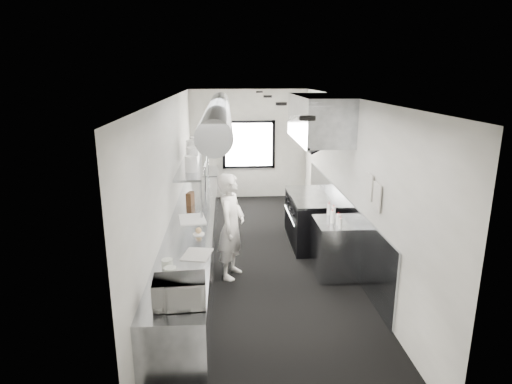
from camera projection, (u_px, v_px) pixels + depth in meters
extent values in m
cube|color=black|center=(261.00, 258.00, 7.74)|extent=(3.00, 8.00, 0.01)
cube|color=silver|center=(261.00, 98.00, 6.99)|extent=(3.00, 8.00, 0.01)
cube|color=silver|center=(249.00, 144.00, 11.21)|extent=(3.00, 0.02, 2.80)
cube|color=silver|center=(300.00, 301.00, 3.52)|extent=(3.00, 0.02, 2.80)
cube|color=silver|center=(172.00, 183.00, 7.27)|extent=(0.02, 8.00, 2.80)
cube|color=silver|center=(348.00, 180.00, 7.46)|extent=(0.02, 8.00, 2.80)
cube|color=gray|center=(340.00, 221.00, 7.98)|extent=(0.03, 5.50, 1.10)
cylinder|color=#979CA0|center=(219.00, 112.00, 7.40)|extent=(0.40, 6.40, 0.40)
cube|color=white|center=(249.00, 145.00, 11.18)|extent=(1.20, 0.03, 1.10)
cube|color=black|center=(249.00, 122.00, 11.04)|extent=(1.36, 0.03, 0.08)
cube|color=black|center=(249.00, 166.00, 11.35)|extent=(1.36, 0.03, 0.08)
cube|color=black|center=(224.00, 145.00, 11.15)|extent=(0.08, 0.03, 1.25)
cube|color=black|center=(273.00, 144.00, 11.24)|extent=(0.08, 0.03, 1.25)
cube|color=gray|center=(319.00, 118.00, 7.85)|extent=(0.80, 2.20, 0.80)
cube|color=gray|center=(297.00, 140.00, 7.93)|extent=(0.05, 2.20, 0.05)
cube|color=black|center=(314.00, 137.00, 7.93)|extent=(0.50, 2.10, 0.28)
cube|color=gray|center=(193.00, 247.00, 7.06)|extent=(0.70, 6.00, 0.90)
cube|color=gray|center=(194.00, 162.00, 8.21)|extent=(0.45, 3.00, 0.04)
cylinder|color=gray|center=(201.00, 200.00, 6.96)|extent=(0.04, 0.04, 0.66)
cylinder|color=gray|center=(205.00, 179.00, 8.31)|extent=(0.04, 0.04, 0.66)
cylinder|color=gray|center=(208.00, 164.00, 9.66)|extent=(0.04, 0.04, 0.66)
cube|color=black|center=(312.00, 220.00, 8.36)|extent=(0.85, 1.60, 0.90)
cube|color=gray|center=(313.00, 197.00, 8.24)|extent=(0.85, 1.60, 0.04)
cube|color=gray|center=(291.00, 220.00, 8.33)|extent=(0.03, 1.55, 0.80)
cylinder|color=gray|center=(290.00, 216.00, 8.30)|extent=(0.03, 1.30, 0.03)
cube|color=gray|center=(335.00, 248.00, 7.02)|extent=(0.65, 0.80, 0.90)
cube|color=gray|center=(204.00, 189.00, 10.62)|extent=(0.70, 1.20, 0.90)
cube|color=beige|center=(369.00, 187.00, 6.26)|extent=(0.02, 0.28, 0.38)
cube|color=beige|center=(377.00, 197.00, 5.93)|extent=(0.02, 0.28, 0.38)
imported|color=silver|center=(231.00, 226.00, 6.85)|extent=(0.60, 0.72, 1.70)
imported|color=silver|center=(179.00, 292.00, 4.39)|extent=(0.51, 0.40, 0.29)
cylinder|color=beige|center=(170.00, 272.00, 5.05)|extent=(0.17, 0.17, 0.10)
cylinder|color=beige|center=(167.00, 263.00, 5.27)|extent=(0.17, 0.17, 0.10)
cube|color=silver|center=(197.00, 254.00, 5.65)|extent=(0.43, 0.49, 0.01)
cylinder|color=white|center=(199.00, 234.00, 6.36)|extent=(0.19, 0.19, 0.01)
sphere|color=tan|center=(198.00, 230.00, 6.35)|extent=(0.09, 0.09, 0.09)
cube|color=white|center=(192.00, 219.00, 7.00)|extent=(0.49, 0.60, 0.02)
cube|color=brown|center=(190.00, 199.00, 7.76)|extent=(0.14, 0.22, 0.23)
cylinder|color=white|center=(192.00, 164.00, 7.33)|extent=(0.27, 0.27, 0.26)
cylinder|color=white|center=(193.00, 155.00, 7.99)|extent=(0.29, 0.29, 0.30)
cylinder|color=white|center=(193.00, 150.00, 8.37)|extent=(0.30, 0.30, 0.37)
cylinder|color=white|center=(195.00, 146.00, 8.86)|extent=(0.28, 0.28, 0.36)
cylinder|color=white|center=(340.00, 223.00, 6.59)|extent=(0.07, 0.07, 0.16)
cylinder|color=white|center=(338.00, 219.00, 6.73)|extent=(0.07, 0.07, 0.18)
cylinder|color=white|center=(332.00, 217.00, 6.82)|extent=(0.08, 0.08, 0.20)
cylinder|color=white|center=(333.00, 212.00, 7.04)|extent=(0.07, 0.07, 0.20)
cylinder|color=white|center=(329.00, 209.00, 7.21)|extent=(0.08, 0.08, 0.19)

